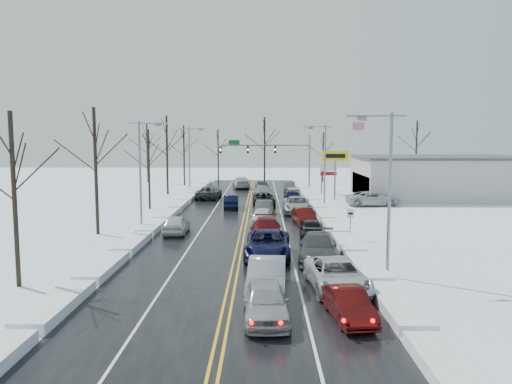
{
  "coord_description": "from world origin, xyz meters",
  "views": [
    {
      "loc": [
        1.58,
        -44.95,
        7.69
      ],
      "look_at": [
        1.0,
        2.02,
        2.5
      ],
      "focal_mm": 35.0,
      "sensor_mm": 36.0,
      "label": 1
    }
  ],
  "objects_px": {
    "queued_car_0": "(266,320)",
    "oncoming_car_0": "(231,208)",
    "traffic_signal_mast": "(275,152)",
    "tires_plus_sign": "(335,159)",
    "dealership_building": "(440,177)",
    "flagpole": "(353,149)"
  },
  "relations": [
    {
      "from": "tires_plus_sign",
      "to": "flagpole",
      "type": "bearing_deg",
      "value": 71.56
    },
    {
      "from": "traffic_signal_mast",
      "to": "flagpole",
      "type": "relative_size",
      "value": 1.33
    },
    {
      "from": "flagpole",
      "to": "oncoming_car_0",
      "type": "bearing_deg",
      "value": -128.29
    },
    {
      "from": "traffic_signal_mast",
      "to": "queued_car_0",
      "type": "bearing_deg",
      "value": -91.86
    },
    {
      "from": "dealership_building",
      "to": "oncoming_car_0",
      "type": "relative_size",
      "value": 4.59
    },
    {
      "from": "tires_plus_sign",
      "to": "oncoming_car_0",
      "type": "xyz_separation_m",
      "value": [
        -12.28,
        -7.47,
        -4.99
      ]
    },
    {
      "from": "flagpole",
      "to": "queued_car_0",
      "type": "xyz_separation_m",
      "value": [
        -13.44,
        -54.57,
        -5.93
      ]
    },
    {
      "from": "dealership_building",
      "to": "queued_car_0",
      "type": "height_order",
      "value": "dealership_building"
    },
    {
      "from": "tires_plus_sign",
      "to": "dealership_building",
      "type": "height_order",
      "value": "tires_plus_sign"
    },
    {
      "from": "traffic_signal_mast",
      "to": "oncoming_car_0",
      "type": "distance_m",
      "value": 20.88
    },
    {
      "from": "dealership_building",
      "to": "oncoming_car_0",
      "type": "height_order",
      "value": "dealership_building"
    },
    {
      "from": "oncoming_car_0",
      "to": "flagpole",
      "type": "bearing_deg",
      "value": -131.62
    },
    {
      "from": "flagpole",
      "to": "oncoming_car_0",
      "type": "height_order",
      "value": "flagpole"
    },
    {
      "from": "traffic_signal_mast",
      "to": "tires_plus_sign",
      "type": "height_order",
      "value": "traffic_signal_mast"
    },
    {
      "from": "queued_car_0",
      "to": "oncoming_car_0",
      "type": "distance_m",
      "value": 33.28
    },
    {
      "from": "traffic_signal_mast",
      "to": "oncoming_car_0",
      "type": "xyz_separation_m",
      "value": [
        -5.23,
        -19.46,
        -5.48
      ]
    },
    {
      "from": "tires_plus_sign",
      "to": "queued_car_0",
      "type": "xyz_separation_m",
      "value": [
        -8.76,
        -40.56,
        -4.99
      ]
    },
    {
      "from": "dealership_building",
      "to": "queued_car_0",
      "type": "xyz_separation_m",
      "value": [
        -22.24,
        -42.57,
        -2.66
      ]
    },
    {
      "from": "tires_plus_sign",
      "to": "flagpole",
      "type": "distance_m",
      "value": 14.79
    },
    {
      "from": "queued_car_0",
      "to": "oncoming_car_0",
      "type": "height_order",
      "value": "queued_car_0"
    },
    {
      "from": "flagpole",
      "to": "oncoming_car_0",
      "type": "distance_m",
      "value": 27.99
    },
    {
      "from": "queued_car_0",
      "to": "oncoming_car_0",
      "type": "bearing_deg",
      "value": 93.37
    }
  ]
}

